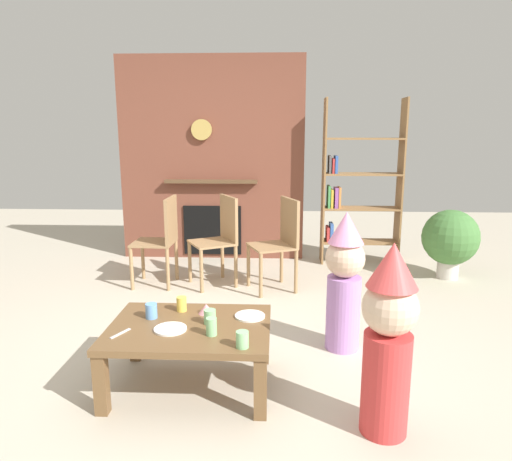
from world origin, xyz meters
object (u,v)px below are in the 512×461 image
(paper_plate_front, at_px, (170,329))
(dining_chair_right, at_px, (281,238))
(dining_chair_left, at_px, (162,236))
(paper_cup_far_right, at_px, (210,317))
(bookshelf, at_px, (355,189))
(paper_cup_far_left, at_px, (151,311))
(paper_cup_near_right, at_px, (211,327))
(child_with_cone_hat, at_px, (389,335))
(birthday_cake_slice, at_px, (206,309))
(coffee_table, at_px, (190,334))
(paper_cup_center, at_px, (242,339))
(paper_cup_near_left, at_px, (182,304))
(potted_plant_tall, at_px, (450,239))
(child_in_pink, at_px, (344,278))
(paper_plate_rear, at_px, (250,316))
(dining_chair_middle, at_px, (220,235))

(paper_plate_front, xyz_separation_m, dining_chair_right, (0.66, 1.90, 0.11))
(dining_chair_left, bearing_deg, paper_cup_far_right, 113.10)
(bookshelf, bearing_deg, paper_cup_far_left, -121.64)
(paper_cup_near_right, xyz_separation_m, child_with_cone_hat, (0.93, -0.27, 0.09))
(paper_plate_front, xyz_separation_m, birthday_cake_slice, (0.17, 0.26, 0.03))
(paper_cup_far_right, relative_size, dining_chair_left, 0.10)
(coffee_table, relative_size, paper_cup_center, 10.58)
(paper_cup_far_right, xyz_separation_m, dining_chair_right, (0.44, 1.79, 0.07))
(bookshelf, xyz_separation_m, paper_cup_near_left, (-1.52, -2.61, -0.43))
(potted_plant_tall, bearing_deg, paper_cup_near_left, -140.19)
(coffee_table, xyz_separation_m, paper_cup_near_left, (-0.09, 0.22, 0.11))
(coffee_table, bearing_deg, child_in_pink, 29.07)
(paper_cup_near_left, distance_m, potted_plant_tall, 3.17)
(birthday_cake_slice, xyz_separation_m, dining_chair_left, (-0.69, 1.70, 0.08))
(paper_cup_near_left, distance_m, paper_cup_near_right, 0.43)
(paper_plate_rear, bearing_deg, birthday_cake_slice, 170.92)
(paper_plate_front, bearing_deg, bookshelf, 62.25)
(child_with_cone_hat, bearing_deg, birthday_cake_slice, -9.94)
(paper_cup_far_left, bearing_deg, dining_chair_right, 64.75)
(paper_cup_near_right, bearing_deg, dining_chair_right, 78.25)
(paper_cup_near_left, height_order, dining_chair_middle, dining_chair_middle)
(birthday_cake_slice, distance_m, dining_chair_right, 1.71)
(child_with_cone_hat, relative_size, dining_chair_middle, 1.12)
(paper_plate_front, relative_size, potted_plant_tall, 0.26)
(child_in_pink, height_order, dining_chair_left, child_in_pink)
(bookshelf, bearing_deg, dining_chair_right, -130.83)
(paper_cup_near_right, height_order, dining_chair_middle, dining_chair_middle)
(child_with_cone_hat, height_order, child_in_pink, child_with_cone_hat)
(paper_cup_far_left, xyz_separation_m, dining_chair_left, (-0.37, 1.79, 0.07))
(coffee_table, xyz_separation_m, child_in_pink, (0.99, 0.55, 0.19))
(bookshelf, bearing_deg, paper_plate_front, -117.75)
(paper_cup_center, relative_size, paper_cup_far_left, 0.98)
(paper_cup_near_left, relative_size, child_with_cone_hat, 0.09)
(paper_cup_near_right, xyz_separation_m, dining_chair_left, (-0.77, 2.02, 0.06))
(paper_cup_near_right, bearing_deg, child_with_cone_hat, -16.02)
(paper_cup_near_left, bearing_deg, paper_cup_center, -49.28)
(bookshelf, relative_size, dining_chair_right, 2.11)
(paper_cup_near_right, distance_m, child_with_cone_hat, 0.97)
(bookshelf, xyz_separation_m, child_with_cone_hat, (-0.35, -3.23, -0.34))
(paper_cup_center, bearing_deg, paper_plate_front, 154.90)
(paper_cup_near_right, relative_size, potted_plant_tall, 0.14)
(paper_cup_near_right, bearing_deg, bookshelf, 66.69)
(bookshelf, xyz_separation_m, child_in_pink, (-0.43, -2.28, -0.35))
(paper_plate_rear, bearing_deg, bookshelf, 68.24)
(paper_cup_far_right, bearing_deg, paper_cup_near_right, -78.65)
(coffee_table, height_order, paper_plate_front, paper_plate_front)
(dining_chair_left, distance_m, dining_chair_right, 1.18)
(coffee_table, relative_size, dining_chair_middle, 1.07)
(bookshelf, distance_m, paper_plate_rear, 2.93)
(paper_cup_near_right, relative_size, dining_chair_middle, 0.11)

